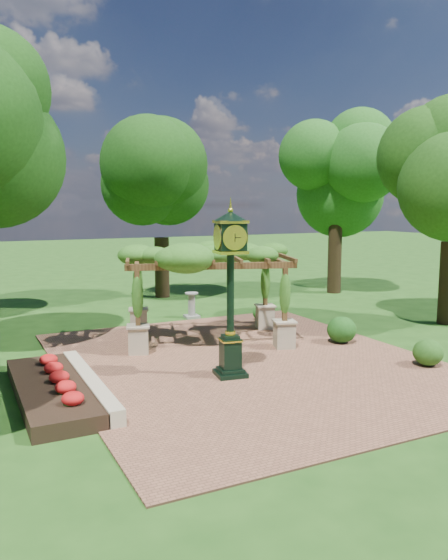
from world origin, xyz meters
name	(u,v)px	position (x,y,z in m)	size (l,w,h in m)	color
ground	(265,372)	(0.00, 0.00, 0.00)	(120.00, 120.00, 0.00)	#1E4714
brick_plaza	(247,362)	(0.00, 1.00, 0.02)	(10.00, 12.00, 0.04)	brown
border_wall	(90,384)	(-4.60, 0.50, 0.20)	(0.35, 5.00, 0.40)	#C6B793
flower_bed	(51,391)	(-5.50, 0.50, 0.18)	(1.50, 5.00, 0.36)	red
pedestal_clock	(230,278)	(-1.04, 0.04, 2.61)	(0.98, 0.98, 4.36)	black
pergola	(207,260)	(0.04, 3.81, 2.71)	(5.98, 4.70, 3.30)	tan
sundial	(192,307)	(1.03, 7.49, 0.45)	(0.61, 0.61, 1.02)	gray
shrub_front	(428,352)	(4.30, -1.60, 0.41)	(0.83, 0.83, 0.74)	#224F16
shrub_mid	(342,330)	(3.77, 1.52, 0.47)	(0.95, 0.95, 0.85)	#194814
shrub_back	(261,313)	(3.18, 5.72, 0.32)	(0.63, 0.63, 0.57)	#22611C
tree_north	(161,191)	(1.70, 12.74, 5.15)	(4.75, 4.75, 7.50)	black
tree_east_far	(337,170)	(10.05, 10.05, 6.19)	(4.51, 4.51, 9.01)	black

